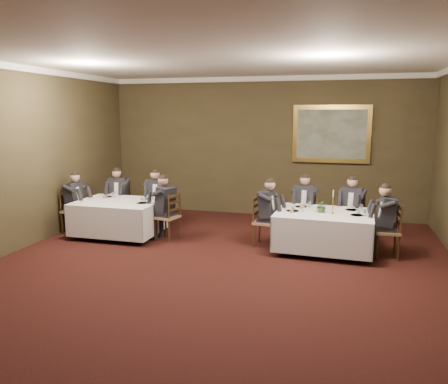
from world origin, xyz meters
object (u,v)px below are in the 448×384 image
at_px(diner_main_endleft, 265,221).
at_px(candlestick, 333,205).
at_px(diner_main_backright, 352,216).
at_px(diner_sec_endright, 167,216).
at_px(chair_main_backleft, 304,223).
at_px(chair_main_endright, 387,242).
at_px(table_main, 324,228).
at_px(painting, 331,134).
at_px(diner_sec_backleft, 119,203).
at_px(diner_main_backleft, 304,213).
at_px(chair_sec_endright, 168,226).
at_px(chair_main_backright, 351,227).
at_px(chair_sec_backleft, 120,212).
at_px(diner_sec_endleft, 74,210).
at_px(table_second, 119,215).
at_px(diner_main_endright, 387,230).
at_px(chair_sec_endleft, 74,220).
at_px(centerpiece, 322,205).
at_px(diner_sec_backright, 157,205).
at_px(chair_main_endleft, 265,232).
at_px(chair_sec_backright, 157,215).

xyz_separation_m(diner_main_endleft, candlestick, (1.28, -0.14, 0.42)).
height_order(diner_main_backright, diner_sec_endright, same).
relative_size(chair_main_backleft, chair_main_endright, 1.00).
xyz_separation_m(table_main, candlestick, (0.15, -0.09, 0.49)).
bearing_deg(chair_main_endright, painting, 19.24).
relative_size(diner_main_backright, diner_main_endleft, 1.00).
bearing_deg(diner_main_endleft, diner_sec_backleft, -94.91).
relative_size(diner_main_backleft, chair_sec_endright, 1.35).
xyz_separation_m(diner_main_backright, diner_main_endleft, (-1.66, -0.84, 0.00)).
height_order(chair_main_backright, chair_sec_backleft, same).
relative_size(diner_main_endleft, diner_sec_endleft, 1.00).
bearing_deg(table_second, diner_main_backleft, 14.37).
relative_size(table_second, chair_main_backleft, 1.76).
xyz_separation_m(table_second, diner_sec_backleft, (-0.47, 0.89, 0.06)).
relative_size(table_main, diner_sec_backleft, 1.39).
distance_m(table_main, diner_main_backright, 1.04).
height_order(chair_sec_backleft, chair_sec_endright, same).
bearing_deg(chair_main_backright, diner_main_endright, 139.59).
relative_size(diner_main_endright, chair_sec_endleft, 1.35).
bearing_deg(centerpiece, diner_sec_endright, -179.59).
bearing_deg(diner_sec_backright, diner_sec_endright, 111.58).
bearing_deg(diner_sec_backright, diner_sec_backleft, -13.64).
distance_m(diner_main_backright, diner_sec_endright, 3.82).
xyz_separation_m(chair_main_backright, chair_main_endleft, (-1.67, -0.85, 0.00)).
relative_size(diner_main_endright, diner_sec_endleft, 1.00).
bearing_deg(candlestick, diner_sec_backright, 166.67).
height_order(diner_main_backleft, diner_sec_backleft, same).
relative_size(chair_main_endleft, chair_sec_backright, 1.00).
xyz_separation_m(chair_main_backleft, diner_sec_backleft, (-4.31, -0.10, 0.23)).
xyz_separation_m(table_main, diner_sec_endright, (-3.17, -0.05, 0.06)).
xyz_separation_m(diner_main_backright, diner_main_endright, (0.60, -0.94, 0.00)).
distance_m(chair_main_backright, diner_main_backright, 0.23).
bearing_deg(diner_sec_endright, diner_sec_backleft, 73.98).
distance_m(chair_main_backleft, diner_sec_backleft, 4.32).
relative_size(chair_main_endright, chair_sec_backright, 1.00).
relative_size(chair_main_endright, diner_sec_backright, 0.74).
distance_m(table_second, chair_main_endright, 5.42).
distance_m(table_second, diner_sec_backright, 1.01).
relative_size(diner_main_backright, painting, 0.73).
bearing_deg(chair_sec_backright, chair_sec_endleft, 16.06).
xyz_separation_m(table_main, diner_sec_backright, (-3.80, 0.85, 0.06)).
bearing_deg(chair_main_endright, diner_main_backright, 29.76).
height_order(diner_sec_backleft, painting, painting).
bearing_deg(diner_main_endright, diner_sec_backright, 76.28).
bearing_deg(diner_main_endright, table_main, 84.03).
bearing_deg(diner_main_backright, diner_main_endleft, 44.36).
bearing_deg(table_second, table_main, 0.62).
relative_size(diner_main_backright, centerpiece, 4.85).
relative_size(diner_main_backleft, chair_sec_backright, 1.35).
bearing_deg(diner_main_endleft, chair_main_backleft, 150.05).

